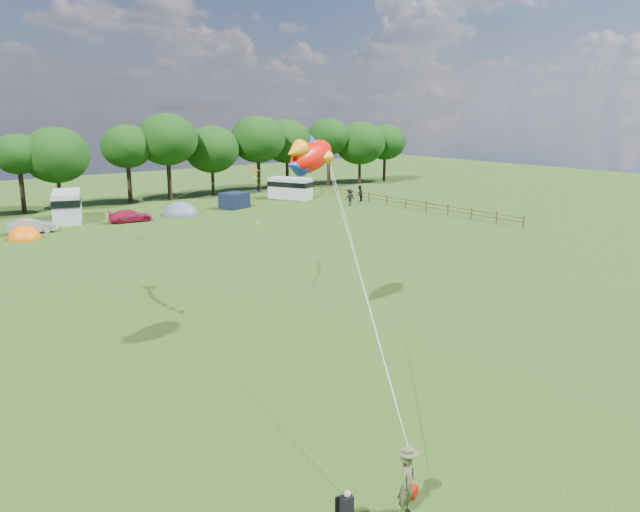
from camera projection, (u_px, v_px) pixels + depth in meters
ground_plane at (446, 391)px, 24.62m from camera, size 180.00×180.00×0.00m
tree_line at (91, 150)px, 68.22m from camera, size 102.98×10.98×10.27m
fence at (396, 201)px, 70.08m from camera, size 0.12×33.12×1.20m
car_b at (32, 226)px, 55.37m from camera, size 3.94×2.11×1.32m
car_c at (130, 216)px, 60.83m from camera, size 4.21×2.23×1.20m
campervan_c at (67, 205)px, 61.12m from camera, size 4.35×6.47×2.92m
campervan_d at (290, 187)px, 76.03m from camera, size 4.21×5.70×2.57m
tent_orange at (25, 239)px, 53.06m from camera, size 2.74×3.00×2.14m
tent_greyblue at (181, 215)px, 64.74m from camera, size 3.62×3.96×2.69m
awning_navy at (234, 200)px, 69.00m from camera, size 3.29×2.92×1.74m
kite_flyer at (408, 484)px, 16.98m from camera, size 0.77×0.63×1.84m
camp_chair at (346, 505)px, 16.50m from camera, size 0.52×0.52×1.12m
kite_bag at (411, 492)px, 17.94m from camera, size 0.47×0.40×0.28m
fish_kite at (308, 157)px, 29.57m from camera, size 4.10×2.60×2.16m
streamer_kite_c at (256, 184)px, 35.77m from camera, size 3.08×5.01×2.81m
walker_a at (360, 193)px, 74.01m from camera, size 1.10×0.95×1.92m
walker_b at (350, 197)px, 70.84m from camera, size 1.29×0.69×1.92m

